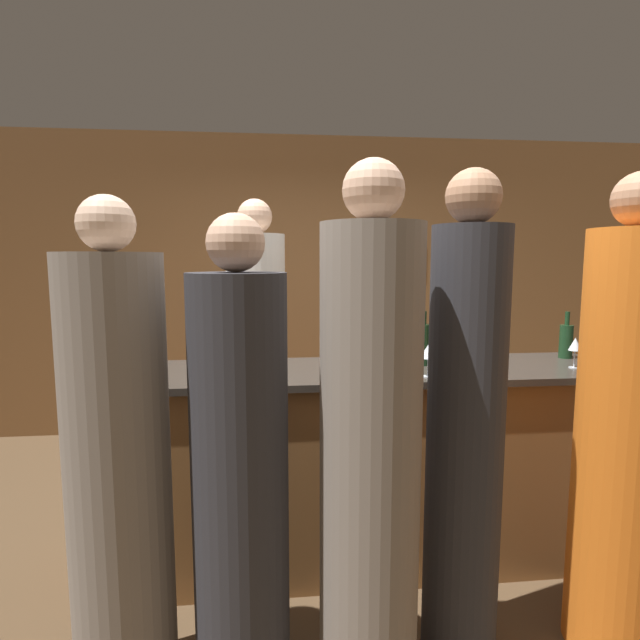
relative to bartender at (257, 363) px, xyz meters
The scene contains 15 objects.
ground_plane 1.38m from the bartender, 53.08° to the right, with size 14.00×14.00×0.00m, color #4C3823.
back_wall 1.63m from the bartender, 67.52° to the left, with size 8.00×0.08×2.80m.
bar_counter 1.08m from the bartender, 53.08° to the right, with size 2.71×0.66×1.07m.
bartender is the anchor object (origin of this frame).
guest_0 1.58m from the bartender, 91.13° to the right, with size 0.36×0.36×1.81m.
guest_1 1.72m from the bartender, 59.89° to the right, with size 0.31×0.31×1.99m.
guest_2 2.16m from the bartender, 44.71° to the right, with size 0.37×0.37×1.99m.
guest_3 1.68m from the bartender, 74.58° to the right, with size 0.37×0.37×2.00m.
guest_4 1.62m from the bartender, 107.03° to the right, with size 0.37×0.37×1.87m.
wine_bottle_0 1.94m from the bartender, 19.37° to the right, with size 0.08×0.08×0.27m.
wine_bottle_1 1.21m from the bartender, 38.84° to the right, with size 0.07×0.07×0.30m.
wine_bottle_2 1.42m from the bartender, 39.12° to the right, with size 0.07×0.07×0.32m.
wine_glass_0 1.16m from the bartender, 67.54° to the right, with size 0.08×0.08×0.15m.
wine_glass_1 1.36m from the bartender, 49.96° to the right, with size 0.08×0.08×0.16m.
wine_glass_2 1.94m from the bartender, 28.10° to the right, with size 0.07×0.07×0.16m.
Camera 1 is at (-0.52, -2.56, 1.65)m, focal length 28.00 mm.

